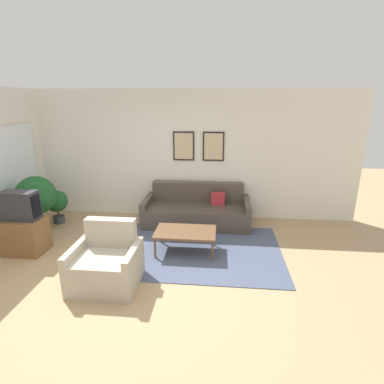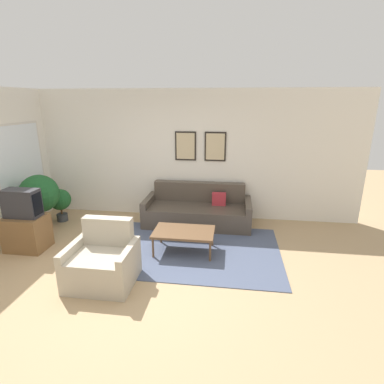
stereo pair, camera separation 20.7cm
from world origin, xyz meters
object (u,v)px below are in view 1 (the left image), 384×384
object	(u,v)px
couch	(197,211)
potted_plant_tall	(36,197)
coffee_table	(185,233)
armchair	(106,264)
tv	(20,205)

from	to	relation	value
couch	potted_plant_tall	world-z (taller)	potted_plant_tall
coffee_table	potted_plant_tall	size ratio (longest dim) A/B	0.91
armchair	potted_plant_tall	size ratio (longest dim) A/B	0.81
couch	tv	bearing A→B (deg)	-151.31
coffee_table	potted_plant_tall	world-z (taller)	potted_plant_tall
coffee_table	tv	bearing A→B (deg)	-174.59
couch	armchair	xyz separation A→B (m)	(-1.07, -2.27, 0.02)
coffee_table	tv	world-z (taller)	tv
coffee_table	tv	size ratio (longest dim) A/B	1.75
coffee_table	potted_plant_tall	distance (m)	2.99
couch	potted_plant_tall	distance (m)	3.12
armchair	tv	bearing A→B (deg)	136.29
armchair	couch	bearing A→B (deg)	45.22
coffee_table	tv	distance (m)	2.73
couch	armchair	world-z (taller)	armchair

